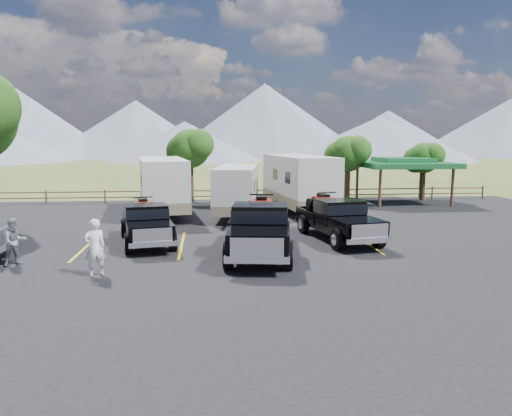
{
  "coord_description": "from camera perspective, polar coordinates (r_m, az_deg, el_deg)",
  "views": [
    {
      "loc": [
        -0.94,
        -17.21,
        4.58
      ],
      "look_at": [
        1.21,
        3.95,
        1.6
      ],
      "focal_mm": 35.0,
      "sensor_mm": 36.0,
      "label": 1
    }
  ],
  "objects": [
    {
      "name": "ground",
      "position": [
        17.84,
        -2.59,
        -6.91
      ],
      "size": [
        320.0,
        320.0,
        0.0
      ],
      "primitive_type": "plane",
      "color": "#4E5B26",
      "rests_on": "ground"
    },
    {
      "name": "asphalt_lot",
      "position": [
        20.74,
        -3.06,
        -4.74
      ],
      "size": [
        44.0,
        34.0,
        0.04
      ],
      "primitive_type": "cube",
      "color": "black",
      "rests_on": "ground"
    },
    {
      "name": "stall_lines",
      "position": [
        21.71,
        -3.19,
        -4.1
      ],
      "size": [
        12.12,
        5.5,
        0.01
      ],
      "color": "gold",
      "rests_on": "asphalt_lot"
    },
    {
      "name": "tree_ne_a",
      "position": [
        35.65,
        10.41,
        6.08
      ],
      "size": [
        3.11,
        2.92,
        4.76
      ],
      "color": "#332213",
      "rests_on": "ground"
    },
    {
      "name": "tree_ne_b",
      "position": [
        38.68,
        18.59,
        5.41
      ],
      "size": [
        2.77,
        2.59,
        4.27
      ],
      "color": "#332213",
      "rests_on": "ground"
    },
    {
      "name": "tree_north",
      "position": [
        36.25,
        -7.57,
        6.73
      ],
      "size": [
        3.46,
        3.24,
        5.25
      ],
      "color": "#332213",
      "rests_on": "ground"
    },
    {
      "name": "rail_fence",
      "position": [
        36.05,
        -1.08,
        1.65
      ],
      "size": [
        36.12,
        0.12,
        1.0
      ],
      "color": "brown",
      "rests_on": "ground"
    },
    {
      "name": "pavilion",
      "position": [
        36.99,
        16.41,
        4.87
      ],
      "size": [
        6.2,
        6.2,
        3.22
      ],
      "color": "brown",
      "rests_on": "ground"
    },
    {
      "name": "mountain_range",
      "position": [
        123.41,
        -9.03,
        9.41
      ],
      "size": [
        209.0,
        71.0,
        20.0
      ],
      "color": "slate",
      "rests_on": "ground"
    },
    {
      "name": "rig_left",
      "position": [
        22.24,
        -12.44,
        -1.58
      ],
      "size": [
        2.91,
        5.98,
        1.91
      ],
      "rotation": [
        0.0,
        0.0,
        0.2
      ],
      "color": "black",
      "rests_on": "asphalt_lot"
    },
    {
      "name": "rig_center",
      "position": [
        19.55,
        0.49,
        -2.2
      ],
      "size": [
        3.12,
        7.0,
        2.26
      ],
      "rotation": [
        0.0,
        0.0,
        -0.14
      ],
      "color": "black",
      "rests_on": "asphalt_lot"
    },
    {
      "name": "rig_right",
      "position": [
        22.74,
        9.28,
        -1.13
      ],
      "size": [
        2.92,
        6.34,
        2.04
      ],
      "rotation": [
        0.0,
        0.0,
        0.17
      ],
      "color": "black",
      "rests_on": "asphalt_lot"
    },
    {
      "name": "trailer_left",
      "position": [
        29.92,
        -10.61,
        2.5
      ],
      "size": [
        3.56,
        9.72,
        3.36
      ],
      "rotation": [
        0.0,
        0.0,
        0.14
      ],
      "color": "silver",
      "rests_on": "asphalt_lot"
    },
    {
      "name": "trailer_center",
      "position": [
        28.98,
        -2.19,
        2.02
      ],
      "size": [
        3.16,
        8.48,
        2.93
      ],
      "rotation": [
        0.0,
        0.0,
        -0.15
      ],
      "color": "silver",
      "rests_on": "asphalt_lot"
    },
    {
      "name": "trailer_right",
      "position": [
        30.63,
        4.91,
        2.87
      ],
      "size": [
        3.53,
        10.1,
        3.49
      ],
      "rotation": [
        0.0,
        0.0,
        0.12
      ],
      "color": "silver",
      "rests_on": "asphalt_lot"
    },
    {
      "name": "person_a",
      "position": [
        17.34,
        -17.94,
        -4.32
      ],
      "size": [
        0.84,
        0.72,
        1.93
      ],
      "primitive_type": "imported",
      "rotation": [
        0.0,
        0.0,
        3.6
      ],
      "color": "white",
      "rests_on": "asphalt_lot"
    },
    {
      "name": "person_b",
      "position": [
        19.9,
        -25.85,
        -3.5
      ],
      "size": [
        1.06,
        1.03,
        1.71
      ],
      "primitive_type": "imported",
      "rotation": [
        0.0,
        0.0,
        0.68
      ],
      "color": "slate",
      "rests_on": "asphalt_lot"
    }
  ]
}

